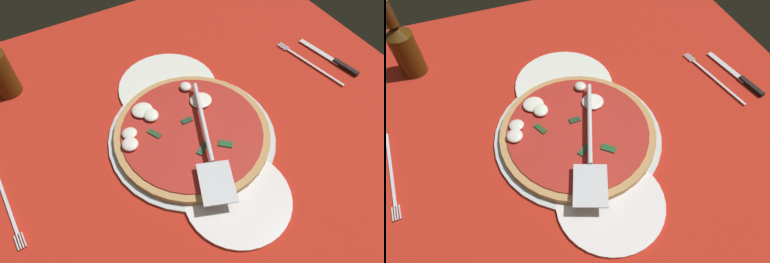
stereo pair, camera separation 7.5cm
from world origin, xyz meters
TOP-DOWN VIEW (x-y plane):
  - ground_plane at (0.00, 0.00)cm, footprint 112.39×112.39cm
  - checker_pattern at (0.00, 0.00)cm, footprint 112.39×112.39cm
  - pizza_pan at (-1.77, -1.55)cm, footprint 36.28×36.28cm
  - dinner_plate_left at (-17.58, 0.57)cm, footprint 23.78×23.78cm
  - dinner_plate_right at (15.49, -1.28)cm, footprint 20.94×20.94cm
  - pizza at (-2.13, -1.77)cm, footprint 33.64×33.64cm
  - pizza_server at (4.65, -1.37)cm, footprint 29.58×14.18cm
  - place_setting_far at (-5.75, 39.62)cm, footprint 22.92×16.24cm
  - beer_bottle at (-35.58, -33.33)cm, footprint 6.09×6.09cm

SIDE VIEW (x-z plane):
  - ground_plane at x=0.00cm, z-range -0.80..0.00cm
  - checker_pattern at x=0.00cm, z-range 0.00..0.10cm
  - place_setting_far at x=-5.75cm, z-range -0.25..1.15cm
  - pizza_pan at x=-1.77cm, z-range 0.10..1.09cm
  - dinner_plate_left at x=-17.58cm, z-range 0.10..1.10cm
  - dinner_plate_right at x=15.49cm, z-range 0.10..1.10cm
  - pizza at x=-2.13cm, z-range 0.47..3.45cm
  - pizza_server at x=4.65cm, z-range 3.91..4.91cm
  - beer_bottle at x=-35.58cm, z-range -2.46..18.55cm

